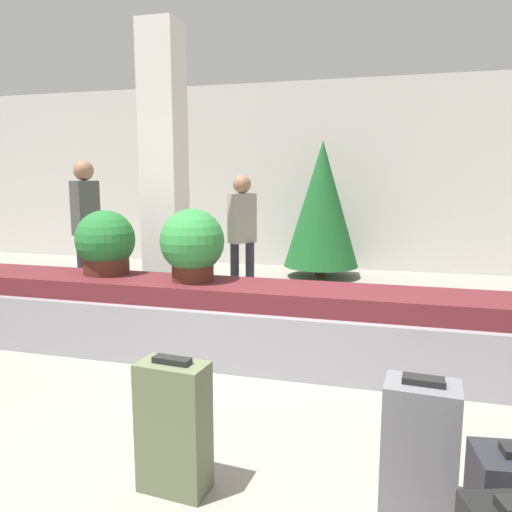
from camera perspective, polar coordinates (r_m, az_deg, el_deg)
name	(u,v)px	position (r m, az deg, el deg)	size (l,w,h in m)	color
ground_plane	(182,456)	(3.09, -8.47, -21.68)	(18.00, 18.00, 0.00)	gray
back_wall	(328,176)	(8.78, 8.28, 9.03)	(18.00, 0.06, 3.20)	beige
carousel	(256,324)	(4.35, 0.00, -7.81)	(7.49, 0.79, 0.67)	gray
pillar	(165,175)	(5.63, -10.41, 9.09)	(0.41, 0.41, 3.20)	silver
suitcase_0	(174,427)	(2.67, -9.38, -18.69)	(0.36, 0.22, 0.70)	#5B6647
suitcase_1	(420,450)	(2.58, 18.19, -20.31)	(0.35, 0.27, 0.68)	slate
potted_plant_0	(105,243)	(4.93, -16.83, 1.38)	(0.56, 0.56, 0.61)	#4C2319
potted_plant_1	(192,245)	(4.43, -7.29, 1.29)	(0.57, 0.57, 0.64)	#4C2319
traveler_0	(86,217)	(6.66, -18.86, 4.23)	(0.31, 0.36, 1.78)	#282833
traveler_1	(242,228)	(6.20, -1.60, 3.18)	(0.35, 0.36, 1.60)	#282833
decorated_tree	(322,204)	(7.92, 7.54, 5.87)	(1.17, 1.17, 2.14)	#4C331E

